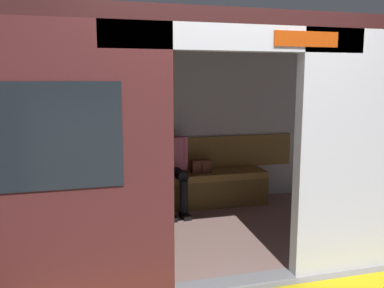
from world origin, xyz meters
name	(u,v)px	position (x,y,z in m)	size (l,w,h in m)	color
ground_plane	(234,282)	(0.00, 0.00, 0.00)	(60.00, 60.00, 0.00)	gray
train_car	(190,101)	(0.08, -1.13, 1.48)	(6.40, 2.57, 2.24)	silver
bench_seat	(178,183)	(0.00, -2.06, 0.36)	(2.47, 0.44, 0.47)	olive
person_seated	(169,160)	(0.13, -2.01, 0.68)	(0.55, 0.70, 1.19)	pink
handbag	(201,166)	(-0.32, -2.10, 0.55)	(0.26, 0.15, 0.17)	brown
book	(142,174)	(0.47, -2.15, 0.48)	(0.15, 0.22, 0.03)	gold
grab_pole_door	(167,154)	(0.48, -0.48, 1.05)	(0.04, 0.04, 2.10)	silver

